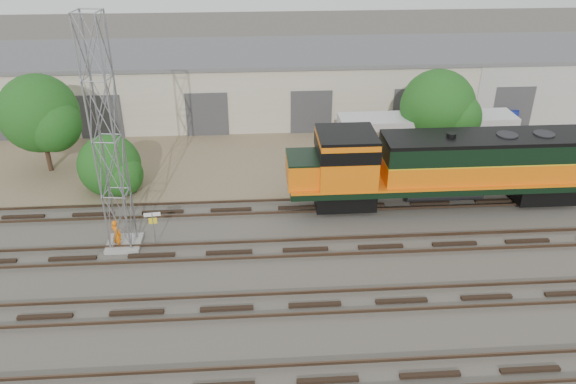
{
  "coord_description": "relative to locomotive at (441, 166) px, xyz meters",
  "views": [
    {
      "loc": [
        -2.59,
        -22.98,
        16.57
      ],
      "look_at": [
        -0.75,
        4.0,
        2.2
      ],
      "focal_mm": 35.0,
      "sensor_mm": 36.0,
      "label": 1
    }
  ],
  "objects": [
    {
      "name": "sign_post",
      "position": [
        -16.29,
        -3.5,
        -1.1
      ],
      "size": [
        0.85,
        0.13,
        2.07
      ],
      "color": "gray",
      "rests_on": "ground"
    },
    {
      "name": "signal_tower",
      "position": [
        -17.98,
        -3.31,
        3.35
      ],
      "size": [
        1.79,
        1.79,
        12.11
      ],
      "rotation": [
        0.0,
        0.0,
        -0.13
      ],
      "color": "gray",
      "rests_on": "ground"
    },
    {
      "name": "dumpster_blue",
      "position": [
        9.48,
        12.38,
        -1.8
      ],
      "size": [
        2.04,
        1.98,
        1.5
      ],
      "primitive_type": "cube",
      "rotation": [
        0.0,
        0.0,
        -0.37
      ],
      "color": "navy",
      "rests_on": "ground"
    },
    {
      "name": "tracks",
      "position": [
        -8.38,
        -9.0,
        -2.47
      ],
      "size": [
        80.0,
        20.4,
        0.28
      ],
      "color": "black",
      "rests_on": "ground"
    },
    {
      "name": "tree_west",
      "position": [
        -24.43,
        6.14,
        1.42
      ],
      "size": [
        5.33,
        5.08,
        6.64
      ],
      "color": "#382619",
      "rests_on": "ground"
    },
    {
      "name": "tree_mid",
      "position": [
        -19.7,
        3.05,
        -0.94
      ],
      "size": [
        4.07,
        3.87,
        3.87
      ],
      "color": "#382619",
      "rests_on": "ground"
    },
    {
      "name": "worker",
      "position": [
        -18.26,
        -3.49,
        -1.72
      ],
      "size": [
        0.72,
        0.66,
        1.65
      ],
      "primitive_type": "imported",
      "rotation": [
        0.0,
        0.0,
        2.55
      ],
      "color": "orange",
      "rests_on": "ground"
    },
    {
      "name": "warehouse",
      "position": [
        -8.34,
        16.98,
        0.1
      ],
      "size": [
        58.4,
        10.4,
        5.3
      ],
      "color": "beige",
      "rests_on": "ground"
    },
    {
      "name": "tree_east",
      "position": [
        1.56,
        5.44,
        1.5
      ],
      "size": [
        5.16,
        4.92,
        6.64
      ],
      "color": "#382619",
      "rests_on": "ground"
    },
    {
      "name": "ground",
      "position": [
        -8.38,
        -6.0,
        -2.55
      ],
      "size": [
        140.0,
        140.0,
        0.0
      ],
      "primitive_type": "plane",
      "color": "#47423A",
      "rests_on": "ground"
    },
    {
      "name": "dirt_strip",
      "position": [
        -8.38,
        9.0,
        -2.54
      ],
      "size": [
        80.0,
        16.0,
        0.02
      ],
      "primitive_type": "cube",
      "color": "#726047",
      "rests_on": "ground"
    },
    {
      "name": "semi_trailer",
      "position": [
        0.94,
        5.44,
        -0.27
      ],
      "size": [
        11.8,
        2.51,
        3.62
      ],
      "rotation": [
        0.0,
        0.0,
        0.01
      ],
      "color": "silver",
      "rests_on": "ground"
    },
    {
      "name": "locomotive",
      "position": [
        0.0,
        0.0,
        0.0
      ],
      "size": [
        18.66,
        3.27,
        4.49
      ],
      "color": "black",
      "rests_on": "tracks"
    }
  ]
}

